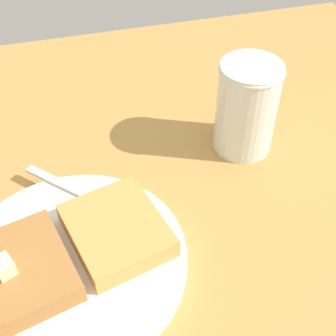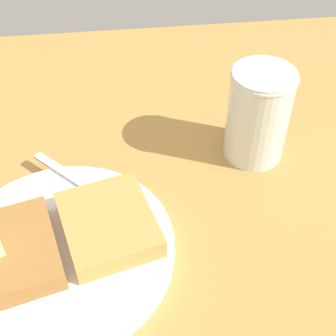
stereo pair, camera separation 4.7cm
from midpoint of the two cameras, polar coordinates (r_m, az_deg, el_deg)
The scene contains 6 objects.
plate at distance 45.30cm, azimuth -14.44°, elevation -11.09°, with size 21.11×21.11×1.54cm.
toast_slice_left at distance 43.93cm, azimuth -20.49°, elevation -11.93°, with size 8.21×9.55×2.13cm, color #A76F36.
toast_slice_middle at distance 44.42cm, azimuth -9.32°, elevation -7.66°, with size 8.21×9.55×2.13cm, color tan.
butter_pat_primary at distance 42.37cm, azimuth -22.45°, elevation -11.24°, with size 1.64×1.47×1.64cm, color beige.
fork at distance 48.37cm, azimuth -11.58°, elevation -3.99°, with size 12.26×12.40×0.36cm.
syrup_jar at distance 52.99cm, azimuth 7.02°, elevation 6.94°, with size 7.05×7.05×10.91cm.
Camera 1 is at (3.18, -17.12, 40.05)cm, focal length 50.00 mm.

